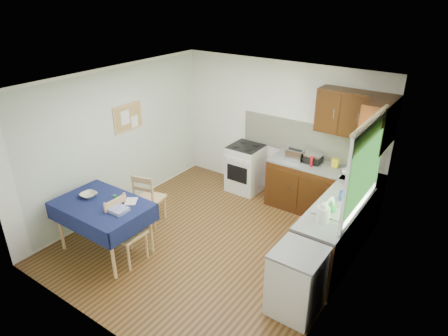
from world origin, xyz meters
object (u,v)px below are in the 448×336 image
Objects in this scene: chair_far at (148,197)px; dish_rack at (328,211)px; chair_near at (125,229)px; sandwich_press at (313,158)px; dining_table at (102,210)px; kettle at (323,213)px; toaster at (295,155)px.

dish_rack reaches higher than chair_far.
chair_near is 3.31m from sandwich_press.
chair_far reaches higher than dining_table.
dish_rack is 1.39× the size of kettle.
sandwich_press is at bearing 74.88° from dining_table.
toaster reaches higher than chair_near.
toaster is (1.68, 2.81, 0.28)m from dining_table.
chair_near is 3.39× the size of toaster.
toaster is 0.31m from sandwich_press.
chair_near reaches higher than dining_table.
chair_far is at bearing 24.30° from chair_near.
dining_table is 3.11m from kettle.
kettle reaches higher than sandwich_press.
dining_table is at bearing -104.26° from sandwich_press.
dish_rack is 0.27m from kettle.
sandwich_press is (0.30, 0.10, -0.02)m from toaster.
kettle is (0.85, -1.65, 0.05)m from sandwich_press.
dining_table is 0.45m from chair_near.
sandwich_press is at bearing 124.47° from dish_rack.
dish_rack is (1.13, -1.31, -0.08)m from toaster.
sandwich_press is at bearing -148.38° from chair_far.
chair_near is 2.53× the size of dish_rack.
kettle is at bearing -80.67° from dish_rack.
sandwich_press is at bearing -29.36° from chair_near.
dining_table is at bearing 76.72° from chair_far.
chair_near is 3.57× the size of sandwich_press.
kettle is (2.83, 1.26, 0.30)m from dining_table.
kettle reaches higher than toaster.
dining_table is 3.52× the size of dish_rack.
chair_near is at bearing 25.11° from dining_table.
dining_table is at bearing -156.05° from kettle.
sandwich_press is at bearing 17.50° from toaster.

